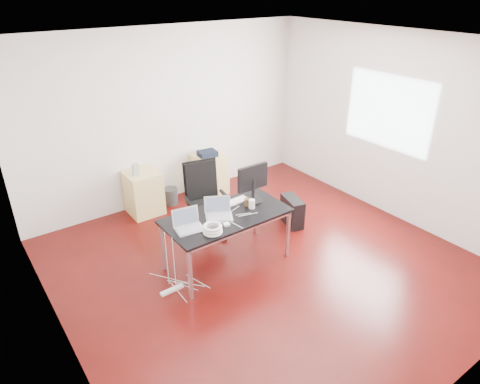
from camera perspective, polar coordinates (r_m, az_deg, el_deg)
room_shell at (r=5.09m, az=3.96°, el=3.44°), size 5.00×5.00×5.00m
desk at (r=5.43m, az=-1.83°, el=-3.54°), size 1.60×0.80×0.73m
office_chair at (r=6.14m, az=-4.72°, el=-0.58°), size 0.56×0.58×1.08m
filing_cabinet_left at (r=6.95m, az=-12.72°, el=-0.11°), size 0.50×0.50×0.70m
filing_cabinet_right at (r=7.46m, az=-4.07°, el=2.40°), size 0.50×0.50×0.70m
pc_tower at (r=6.57m, az=6.96°, el=-2.57°), size 0.31×0.49×0.44m
wastebasket at (r=7.23m, az=-9.22°, el=-0.55°), size 0.31×0.31×0.28m
power_strip at (r=5.38m, az=-9.05°, el=-12.77°), size 0.30×0.07×0.04m
laptop_left at (r=5.12m, az=-6.90°, el=-4.30°), size 0.37×0.30×0.23m
laptop_right at (r=5.35m, az=-2.85°, el=-2.68°), size 0.41×0.38×0.23m
monitor at (r=5.61m, az=1.70°, el=1.43°), size 0.45×0.26×0.51m
keyboard at (r=5.67m, az=-0.91°, el=-1.37°), size 0.44×0.15×0.02m
cup_white at (r=5.53m, az=1.59°, el=-1.60°), size 0.09×0.09×0.12m
cup_brown at (r=5.58m, az=0.97°, el=-1.39°), size 0.09×0.09×0.10m
cable_coil at (r=5.01m, az=-3.67°, el=-4.95°), size 0.24×0.24×0.11m
power_adapter at (r=5.17m, az=-1.82°, el=-4.33°), size 0.08×0.08×0.03m
speaker at (r=6.71m, az=-13.73°, el=2.91°), size 0.10×0.09×0.18m
navy_garment at (r=7.28m, az=-4.37°, el=5.14°), size 0.33×0.27×0.09m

